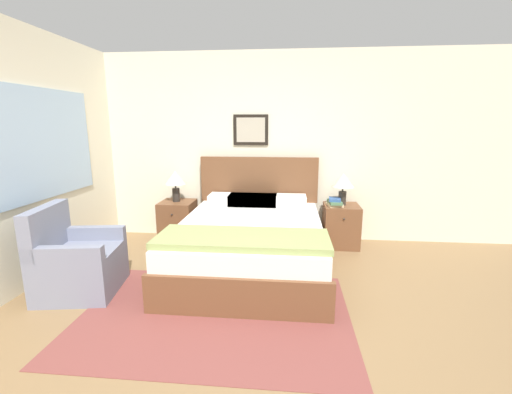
% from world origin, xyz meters
% --- Properties ---
extents(ground_plane, '(16.00, 16.00, 0.00)m').
position_xyz_m(ground_plane, '(0.00, 0.00, 0.00)').
color(ground_plane, olive).
extents(wall_back, '(6.98, 0.09, 2.60)m').
position_xyz_m(wall_back, '(-0.00, 2.72, 1.30)').
color(wall_back, beige).
rests_on(wall_back, ground_plane).
extents(wall_left, '(0.08, 5.09, 2.60)m').
position_xyz_m(wall_left, '(-2.32, 1.34, 1.31)').
color(wall_left, beige).
rests_on(wall_left, ground_plane).
extents(area_rug_main, '(2.33, 1.64, 0.01)m').
position_xyz_m(area_rug_main, '(-0.31, 0.53, 0.00)').
color(area_rug_main, brown).
rests_on(area_rug_main, ground_plane).
extents(bed, '(1.64, 2.15, 1.18)m').
position_xyz_m(bed, '(-0.12, 1.60, 0.31)').
color(bed, brown).
rests_on(bed, ground_plane).
extents(armchair, '(0.79, 0.80, 0.87)m').
position_xyz_m(armchair, '(-1.75, 0.83, 0.30)').
color(armchair, gray).
rests_on(armchair, ground_plane).
extents(nightstand_near_window, '(0.46, 0.48, 0.57)m').
position_xyz_m(nightstand_near_window, '(-1.25, 2.41, 0.28)').
color(nightstand_near_window, brown).
rests_on(nightstand_near_window, ground_plane).
extents(nightstand_by_door, '(0.46, 0.48, 0.57)m').
position_xyz_m(nightstand_by_door, '(1.02, 2.41, 0.28)').
color(nightstand_by_door, brown).
rests_on(nightstand_by_door, ground_plane).
extents(table_lamp_near_window, '(0.29, 0.29, 0.43)m').
position_xyz_m(table_lamp_near_window, '(-1.26, 2.42, 0.88)').
color(table_lamp_near_window, '#2D2823').
rests_on(table_lamp_near_window, nightstand_near_window).
extents(table_lamp_by_door, '(0.29, 0.29, 0.43)m').
position_xyz_m(table_lamp_by_door, '(1.02, 2.42, 0.88)').
color(table_lamp_by_door, '#2D2823').
rests_on(table_lamp_by_door, nightstand_by_door).
extents(book_thick_bottom, '(0.22, 0.25, 0.03)m').
position_xyz_m(book_thick_bottom, '(0.92, 2.37, 0.58)').
color(book_thick_bottom, beige).
rests_on(book_thick_bottom, nightstand_by_door).
extents(book_hardcover_middle, '(0.18, 0.28, 0.04)m').
position_xyz_m(book_hardcover_middle, '(0.92, 2.37, 0.62)').
color(book_hardcover_middle, '#4C7551').
rests_on(book_hardcover_middle, book_thick_bottom).
extents(book_novel_upper, '(0.17, 0.22, 0.03)m').
position_xyz_m(book_novel_upper, '(0.92, 2.37, 0.66)').
color(book_novel_upper, '#335693').
rests_on(book_novel_upper, book_hardcover_middle).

